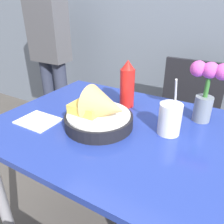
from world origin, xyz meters
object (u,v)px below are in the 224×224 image
food_basket (101,114)px  flower_vase (207,87)px  ketchup_bottle (127,85)px  drink_cup (170,120)px  chair_far_window (186,113)px  person_standing (50,45)px

food_basket → flower_vase: bearing=37.9°
ketchup_bottle → drink_cup: 0.29m
drink_cup → flower_vase: size_ratio=0.91×
chair_far_window → ketchup_bottle: ketchup_bottle is taller
chair_far_window → flower_vase: flower_vase is taller
drink_cup → ketchup_bottle: bearing=150.6°
person_standing → drink_cup: bearing=-27.4°
food_basket → flower_vase: size_ratio=1.10×
food_basket → ketchup_bottle: 0.24m
food_basket → ketchup_bottle: size_ratio=1.23×
ketchup_bottle → flower_vase: size_ratio=0.89×
chair_far_window → person_standing: 1.22m
food_basket → person_standing: 1.23m
flower_vase → person_standing: person_standing is taller
drink_cup → person_standing: size_ratio=0.15×
drink_cup → flower_vase: 0.21m
ketchup_bottle → flower_vase: flower_vase is taller
ketchup_bottle → flower_vase: bearing=4.5°
drink_cup → person_standing: (-1.23, 0.64, 0.08)m
chair_far_window → drink_cup: (0.06, -0.69, 0.28)m
drink_cup → food_basket: bearing=-159.4°
flower_vase → chair_far_window: bearing=106.3°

